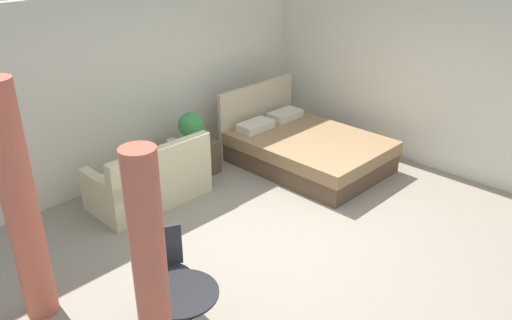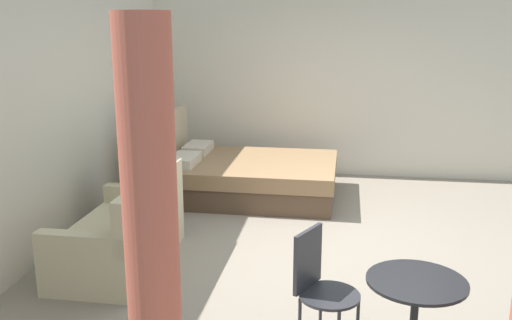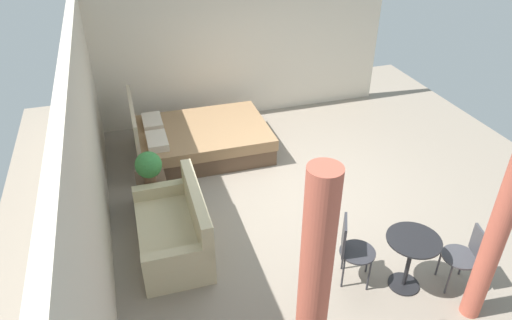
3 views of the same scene
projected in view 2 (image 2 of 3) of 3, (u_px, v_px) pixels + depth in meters
name	position (u px, v px, depth m)	size (l,w,h in m)	color
ground_plane	(333.00, 249.00, 5.74)	(8.90, 8.68, 0.02)	gray
wall_back	(62.00, 115.00, 5.84)	(8.90, 0.12, 2.62)	beige
wall_right	(340.00, 87.00, 8.24)	(0.12, 5.68, 2.62)	beige
bed	(245.00, 176.00, 7.41)	(1.64, 2.26, 1.07)	brown
couch	(124.00, 236.00, 5.30)	(1.52, 0.85, 0.88)	beige
nightstand	(142.00, 206.00, 6.28)	(0.53, 0.42, 0.49)	brown
potted_plant	(135.00, 162.00, 6.05)	(0.37, 0.37, 0.49)	brown
vase	(141.00, 173.00, 6.31)	(0.12, 0.12, 0.20)	slate
balcony_table	(414.00, 313.00, 3.49)	(0.62, 0.62, 0.72)	black
cafe_chair_near_couch	(319.00, 281.00, 3.87)	(0.57, 0.57, 0.88)	#2D2D33
curtain_right	(151.00, 234.00, 3.01)	(0.30, 0.30, 2.32)	#C15B47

